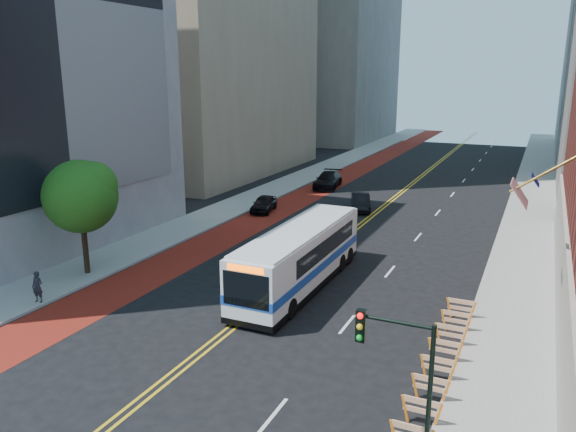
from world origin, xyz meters
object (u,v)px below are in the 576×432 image
(traffic_signal, at_px, (399,367))
(transit_bus, at_px, (300,256))
(car_a, at_px, (264,204))
(car_c, at_px, (328,180))
(car_b, at_px, (360,202))
(street_tree, at_px, (82,194))
(pedestrian, at_px, (38,287))

(traffic_signal, relative_size, transit_bus, 0.41)
(car_a, bearing_deg, car_c, 72.46)
(car_b, height_order, car_c, car_c)
(traffic_signal, xyz_separation_m, car_a, (-18.31, 27.74, -3.04))
(street_tree, bearing_deg, transit_bus, 16.34)
(street_tree, xyz_separation_m, transit_bus, (12.07, 3.54, -3.14))
(transit_bus, bearing_deg, car_c, 107.25)
(transit_bus, distance_m, pedestrian, 13.78)
(street_tree, bearing_deg, car_c, 82.86)
(street_tree, height_order, transit_bus, street_tree)
(traffic_signal, bearing_deg, pedestrian, 165.43)
(traffic_signal, distance_m, transit_bus, 15.78)
(transit_bus, bearing_deg, traffic_signal, -56.94)
(traffic_signal, distance_m, car_a, 33.38)
(car_b, bearing_deg, pedestrian, -129.28)
(car_a, xyz_separation_m, car_c, (1.42, 11.81, 0.12))
(pedestrian, bearing_deg, traffic_signal, -24.41)
(traffic_signal, bearing_deg, car_b, 109.02)
(car_b, xyz_separation_m, car_c, (-5.98, 7.90, 0.09))
(car_c, height_order, pedestrian, pedestrian)
(street_tree, distance_m, pedestrian, 5.97)
(traffic_signal, bearing_deg, street_tree, 155.18)
(traffic_signal, relative_size, car_a, 1.27)
(car_b, bearing_deg, transit_bus, -103.57)
(traffic_signal, bearing_deg, transit_bus, 123.25)
(transit_bus, distance_m, car_a, 17.62)
(car_a, bearing_deg, transit_bus, -67.11)
(car_c, relative_size, pedestrian, 3.39)
(traffic_signal, bearing_deg, car_a, 123.43)
(car_a, height_order, pedestrian, pedestrian)
(transit_bus, distance_m, car_b, 18.74)
(car_b, bearing_deg, street_tree, -134.51)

